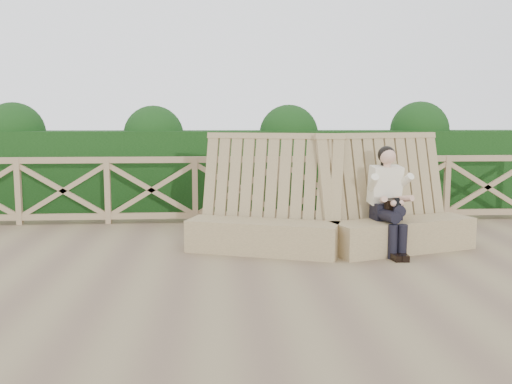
{
  "coord_description": "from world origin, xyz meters",
  "views": [
    {
      "loc": [
        -0.35,
        -5.92,
        1.71
      ],
      "look_at": [
        0.09,
        0.4,
        0.9
      ],
      "focal_mm": 40.0,
      "sensor_mm": 36.0,
      "label": 1
    }
  ],
  "objects": [
    {
      "name": "bench",
      "position": [
        1.15,
        1.32,
        0.39
      ],
      "size": [
        3.83,
        1.35,
        1.55
      ],
      "rotation": [
        0.0,
        0.0,
        0.06
      ],
      "color": "olive",
      "rests_on": "ground"
    },
    {
      "name": "guardrail",
      "position": [
        0.0,
        3.5,
        0.55
      ],
      "size": [
        10.1,
        0.09,
        1.1
      ],
      "color": "olive",
      "rests_on": "ground"
    },
    {
      "name": "ground",
      "position": [
        0.0,
        0.0,
        0.0
      ],
      "size": [
        60.0,
        60.0,
        0.0
      ],
      "primitive_type": "plane",
      "color": "brown",
      "rests_on": "ground"
    },
    {
      "name": "woman",
      "position": [
        1.85,
        1.18,
        0.73
      ],
      "size": [
        0.43,
        0.87,
        1.37
      ],
      "rotation": [
        0.0,
        0.0,
        0.14
      ],
      "color": "black",
      "rests_on": "ground"
    },
    {
      "name": "hedge",
      "position": [
        0.0,
        4.7,
        0.75
      ],
      "size": [
        12.0,
        1.2,
        1.5
      ],
      "primitive_type": "cube",
      "color": "black",
      "rests_on": "ground"
    }
  ]
}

